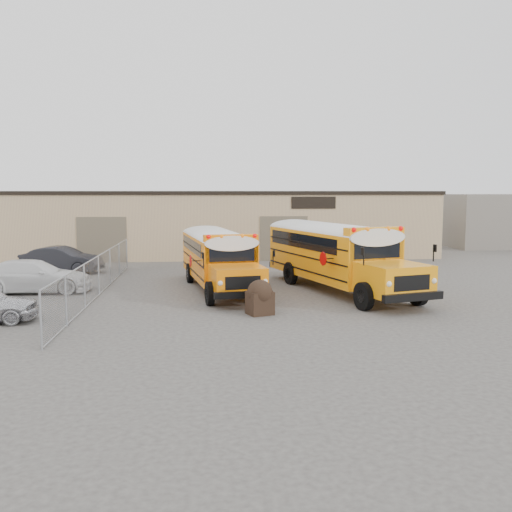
{
  "coord_description": "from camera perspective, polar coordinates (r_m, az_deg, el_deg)",
  "views": [
    {
      "loc": [
        -1.07,
        -22.88,
        4.69
      ],
      "look_at": [
        1.19,
        3.96,
        1.6
      ],
      "focal_mm": 40.0,
      "sensor_mm": 36.0,
      "label": 1
    }
  ],
  "objects": [
    {
      "name": "chainlink_fence",
      "position": [
        26.62,
        -15.45,
        -1.88
      ],
      "size": [
        0.07,
        18.07,
        1.81
      ],
      "color": "#95989D",
      "rests_on": "ground"
    },
    {
      "name": "warehouse",
      "position": [
        42.95,
        -3.4,
        3.44
      ],
      "size": [
        30.2,
        10.2,
        4.67
      ],
      "color": "tan",
      "rests_on": "ground"
    },
    {
      "name": "tarp_bundle",
      "position": [
        21.69,
        0.39,
        -4.09
      ],
      "size": [
        1.12,
        1.07,
        1.34
      ],
      "color": "black",
      "rests_on": "ground"
    },
    {
      "name": "car_white",
      "position": [
        28.29,
        -21.33,
        -1.9
      ],
      "size": [
        5.31,
        2.36,
        1.51
      ],
      "primitive_type": "imported",
      "rotation": [
        0.0,
        0.0,
        1.62
      ],
      "color": "silver",
      "rests_on": "ground"
    },
    {
      "name": "school_bus_right",
      "position": [
        33.11,
        2.31,
        1.63
      ],
      "size": [
        5.69,
        11.29,
        3.22
      ],
      "color": "#FE990F",
      "rests_on": "ground"
    },
    {
      "name": "school_bus_left",
      "position": [
        33.26,
        -5.59,
        1.27
      ],
      "size": [
        3.92,
        10.0,
        2.85
      ],
      "color": "orange",
      "rests_on": "ground"
    },
    {
      "name": "ground",
      "position": [
        23.38,
        -2.11,
        -5.03
      ],
      "size": [
        120.0,
        120.0,
        0.0
      ],
      "primitive_type": "plane",
      "color": "#44423F",
      "rests_on": "ground"
    },
    {
      "name": "distant_building_right",
      "position": [
        53.22,
        23.33,
        3.32
      ],
      "size": [
        10.0,
        8.0,
        4.4
      ],
      "primitive_type": "cube",
      "color": "gray",
      "rests_on": "ground"
    },
    {
      "name": "car_dark",
      "position": [
        34.61,
        -18.85,
        -0.34
      ],
      "size": [
        4.8,
        2.5,
        1.5
      ],
      "primitive_type": "imported",
      "rotation": [
        0.0,
        0.0,
        1.36
      ],
      "color": "black",
      "rests_on": "ground"
    }
  ]
}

